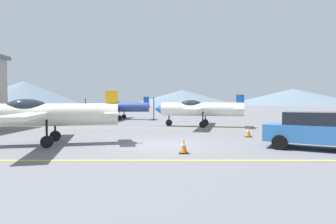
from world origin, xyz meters
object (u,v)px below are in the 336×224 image
(traffic_cone_front, at_px, (248,132))
(airplane_mid, at_px, (198,109))
(airplane_near, at_px, (40,114))
(traffic_cone_side, at_px, (184,146))
(airplane_far, at_px, (118,107))
(car_sedan, at_px, (317,130))

(traffic_cone_front, bearing_deg, airplane_mid, 107.80)
(airplane_mid, bearing_deg, airplane_near, -131.48)
(airplane_mid, relative_size, traffic_cone_front, 14.77)
(airplane_near, xyz_separation_m, airplane_mid, (8.62, 9.75, 0.00))
(airplane_near, xyz_separation_m, traffic_cone_side, (6.76, -2.28, -1.19))
(airplane_mid, height_order, airplane_far, same)
(airplane_near, height_order, car_sedan, airplane_near)
(airplane_mid, distance_m, car_sedan, 11.76)
(car_sedan, distance_m, traffic_cone_side, 5.91)
(airplane_near, bearing_deg, traffic_cone_front, 15.06)
(airplane_mid, xyz_separation_m, traffic_cone_side, (-1.87, -12.03, -1.19))
(airplane_near, bearing_deg, traffic_cone_side, -18.61)
(airplane_far, bearing_deg, airplane_near, -90.89)
(traffic_cone_side, bearing_deg, airplane_far, 106.89)
(airplane_mid, xyz_separation_m, airplane_far, (-8.32, 9.25, 0.00))
(airplane_far, bearing_deg, traffic_cone_side, -73.11)
(airplane_far, height_order, car_sedan, airplane_far)
(airplane_far, bearing_deg, car_sedan, -58.87)
(airplane_mid, height_order, car_sedan, airplane_mid)
(airplane_near, height_order, traffic_cone_side, airplane_near)
(airplane_far, relative_size, traffic_cone_side, 14.83)
(car_sedan, bearing_deg, airplane_far, 121.13)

